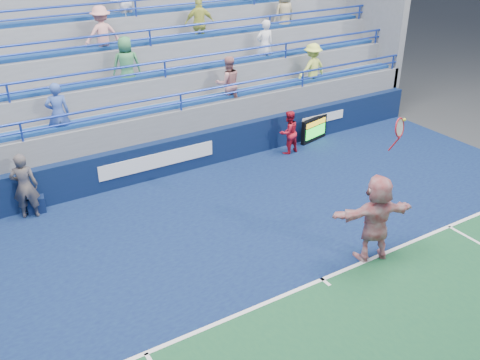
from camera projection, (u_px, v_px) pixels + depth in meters
ground at (322, 280)px, 11.56m from camera, size 120.00×120.00×0.00m
sponsor_wall at (187, 153)px, 16.24m from camera, size 18.00×0.32×1.10m
bleacher_stand at (137, 89)px, 18.65m from camera, size 18.00×5.60×6.13m
serve_speed_board at (314, 129)px, 18.30m from camera, size 1.21×0.41×0.84m
judge_chair at (36, 202)px, 14.11m from camera, size 0.52×0.52×0.79m
tennis_player at (376, 218)px, 11.86m from camera, size 2.03×1.15×3.34m
line_judge at (25, 186)px, 13.54m from camera, size 0.76×0.61×1.79m
ball_girl at (289, 132)px, 17.26m from camera, size 0.75×0.61×1.44m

